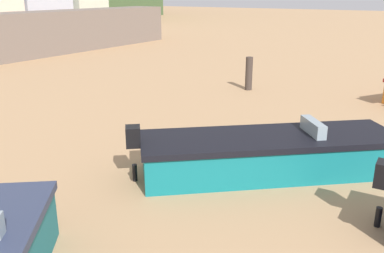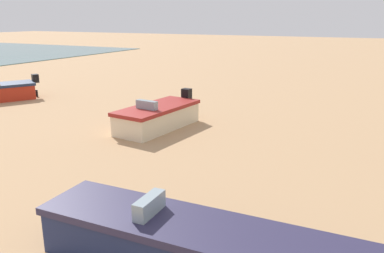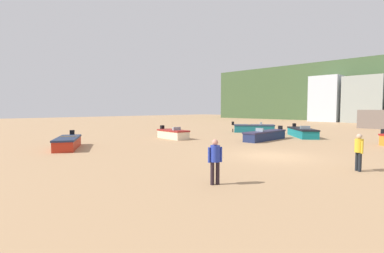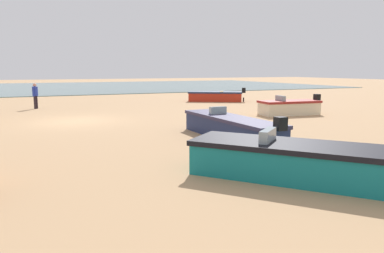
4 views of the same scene
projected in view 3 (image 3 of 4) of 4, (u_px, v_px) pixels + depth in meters
ground_plane at (272, 156)px, 16.18m from camera, size 160.00×160.00×0.00m
townhouse_far_left at (327, 99)px, 58.82m from camera, size 5.67×5.64×9.26m
townhouse_left at (365, 100)px, 53.84m from camera, size 6.78×5.39×8.74m
boat_red_0 at (68, 143)px, 19.24m from camera, size 4.28×3.22×1.08m
boat_cream_1 at (173, 134)px, 25.54m from camera, size 3.64×1.73×1.11m
boat_teal_3 at (254, 128)px, 32.17m from camera, size 4.38×3.87×1.20m
boat_teal_4 at (302, 132)px, 27.15m from camera, size 4.58×5.00×1.14m
boat_navy_5 at (265, 135)px, 24.27m from camera, size 1.34×5.55×1.12m
beach_walker_foreground at (215, 158)px, 10.09m from camera, size 0.46×0.51×1.62m
beach_walker_distant at (359, 149)px, 12.26m from camera, size 0.48×0.48×1.62m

